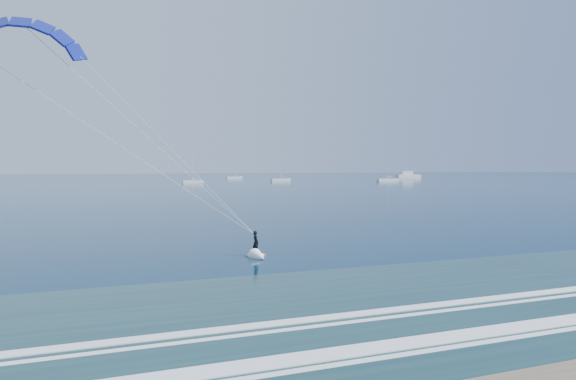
# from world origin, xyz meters

# --- Properties ---
(kitesurfer_rig) EXTENTS (20.25, 5.64, 16.20)m
(kitesurfer_rig) POSITION_xyz_m (-13.71, 23.79, 8.33)
(kitesurfer_rig) COLOR orange
(kitesurfer_rig) RESTS_ON ground
(motor_yacht) EXTENTS (13.92, 3.71, 5.90)m
(motor_yacht) POSITION_xyz_m (139.83, 223.02, 1.52)
(motor_yacht) COLOR silver
(motor_yacht) RESTS_ON ground
(sailboat_2) EXTENTS (7.43, 2.40, 10.49)m
(sailboat_2) POSITION_xyz_m (17.97, 184.83, 0.68)
(sailboat_2) COLOR silver
(sailboat_2) RESTS_ON ground
(sailboat_3) EXTENTS (7.90, 2.40, 10.86)m
(sailboat_3) POSITION_xyz_m (50.33, 245.81, 0.68)
(sailboat_3) COLOR silver
(sailboat_3) RESTS_ON ground
(sailboat_4) EXTENTS (8.38, 2.40, 11.49)m
(sailboat_4) POSITION_xyz_m (58.40, 198.09, 0.68)
(sailboat_4) COLOR silver
(sailboat_4) RESTS_ON ground
(sailboat_5) EXTENTS (9.69, 2.40, 13.00)m
(sailboat_5) POSITION_xyz_m (101.65, 181.52, 0.69)
(sailboat_5) COLOR silver
(sailboat_5) RESTS_ON ground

